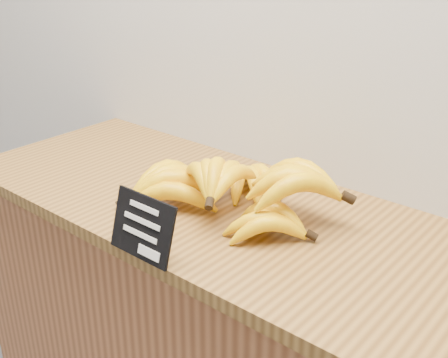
# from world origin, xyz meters

# --- Properties ---
(counter_top) EXTENTS (1.42, 0.54, 0.03)m
(counter_top) POSITION_xyz_m (0.12, 2.75, 0.92)
(counter_top) COLOR olive
(counter_top) RESTS_ON counter
(chalkboard_sign) EXTENTS (0.15, 0.04, 0.12)m
(chalkboard_sign) POSITION_xyz_m (0.10, 2.49, 0.99)
(chalkboard_sign) COLOR black
(chalkboard_sign) RESTS_ON counter_top
(banana_pile) EXTENTS (0.52, 0.34, 0.13)m
(banana_pile) POSITION_xyz_m (0.12, 2.73, 0.99)
(banana_pile) COLOR yellow
(banana_pile) RESTS_ON counter_top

